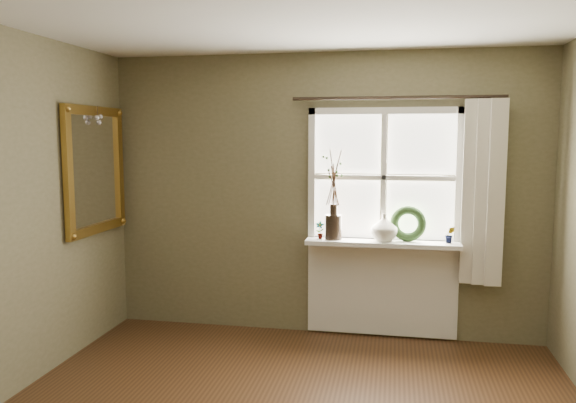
{
  "coord_description": "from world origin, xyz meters",
  "views": [
    {
      "loc": [
        0.65,
        -2.87,
        1.85
      ],
      "look_at": [
        -0.2,
        1.55,
        1.32
      ],
      "focal_mm": 35.0,
      "sensor_mm": 36.0,
      "label": 1
    }
  ],
  "objects_px": {
    "dark_jug": "(334,227)",
    "gilt_mirror": "(95,170)",
    "wreath": "(408,227)",
    "cream_vase": "(384,227)"
  },
  "relations": [
    {
      "from": "dark_jug",
      "to": "wreath",
      "type": "bearing_deg",
      "value": 3.48
    },
    {
      "from": "gilt_mirror",
      "to": "cream_vase",
      "type": "bearing_deg",
      "value": 9.67
    },
    {
      "from": "cream_vase",
      "to": "gilt_mirror",
      "type": "xyz_separation_m",
      "value": [
        -2.53,
        -0.43,
        0.51
      ]
    },
    {
      "from": "wreath",
      "to": "gilt_mirror",
      "type": "xyz_separation_m",
      "value": [
        -2.74,
        -0.47,
        0.51
      ]
    },
    {
      "from": "dark_jug",
      "to": "gilt_mirror",
      "type": "xyz_separation_m",
      "value": [
        -2.08,
        -0.43,
        0.52
      ]
    },
    {
      "from": "dark_jug",
      "to": "gilt_mirror",
      "type": "bearing_deg",
      "value": -168.28
    },
    {
      "from": "wreath",
      "to": "gilt_mirror",
      "type": "relative_size",
      "value": 0.28
    },
    {
      "from": "dark_jug",
      "to": "wreath",
      "type": "height_order",
      "value": "wreath"
    },
    {
      "from": "wreath",
      "to": "gilt_mirror",
      "type": "bearing_deg",
      "value": -163.07
    },
    {
      "from": "dark_jug",
      "to": "wreath",
      "type": "xyz_separation_m",
      "value": [
        0.66,
        0.04,
        0.01
      ]
    }
  ]
}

